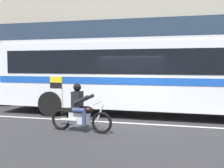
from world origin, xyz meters
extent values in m
plane|color=#2B2B2D|center=(0.00, 0.00, 0.00)|extent=(60.00, 60.00, 0.00)
cube|color=gray|center=(0.00, 5.10, 0.07)|extent=(28.00, 3.80, 0.15)
cube|color=silver|center=(0.00, -0.60, 0.00)|extent=(26.60, 0.14, 0.01)
cube|color=gray|center=(0.00, 7.40, 6.25)|extent=(28.00, 0.80, 12.50)
cube|color=#233347|center=(0.00, 6.96, 4.38)|extent=(25.76, 0.10, 1.40)
cube|color=silver|center=(0.76, 1.20, 1.73)|extent=(13.44, 2.77, 2.70)
cube|color=black|center=(0.76, 1.20, 2.28)|extent=(12.37, 2.79, 0.96)
cube|color=#194CB2|center=(0.76, 1.20, 1.53)|extent=(13.17, 2.79, 0.28)
cube|color=#BABCC3|center=(0.76, 1.20, 3.14)|extent=(13.17, 2.64, 0.16)
cylinder|color=black|center=(-3.40, 0.02, 0.52)|extent=(1.04, 0.30, 1.04)
torus|color=black|center=(-0.43, -2.33, 0.34)|extent=(0.70, 0.15, 0.69)
torus|color=black|center=(-1.87, -2.21, 0.34)|extent=(0.70, 0.15, 0.69)
cube|color=silver|center=(-1.20, -2.27, 0.44)|extent=(0.66, 0.33, 0.36)
ellipsoid|color=black|center=(-0.95, -2.29, 0.72)|extent=(0.50, 0.32, 0.24)
cube|color=black|center=(-1.40, -2.25, 0.69)|extent=(0.58, 0.31, 0.12)
cylinder|color=silver|center=(-0.49, -2.33, 0.65)|extent=(0.28, 0.08, 0.58)
cylinder|color=silver|center=(-0.57, -2.32, 0.96)|extent=(0.09, 0.64, 0.04)
cylinder|color=silver|center=(-1.51, -2.40, 0.39)|extent=(0.56, 0.14, 0.09)
cube|color=black|center=(-1.27, -2.26, 1.02)|extent=(0.31, 0.38, 0.56)
sphere|color=black|center=(-1.27, -2.26, 1.44)|extent=(0.26, 0.26, 0.26)
cylinder|color=navy|center=(-1.12, -2.09, 0.72)|extent=(0.43, 0.19, 0.15)
cylinder|color=navy|center=(-0.94, -2.11, 0.48)|extent=(0.13, 0.13, 0.46)
cylinder|color=navy|center=(-1.15, -2.45, 0.72)|extent=(0.43, 0.19, 0.15)
cylinder|color=navy|center=(-0.97, -2.47, 0.48)|extent=(0.13, 0.13, 0.46)
cylinder|color=black|center=(-1.01, -2.08, 1.06)|extent=(0.53, 0.15, 0.32)
cylinder|color=black|center=(-1.05, -2.48, 1.06)|extent=(0.53, 0.15, 0.32)
cylinder|color=olive|center=(-1.82, -2.21, 1.15)|extent=(0.02, 0.02, 1.25)
cube|color=yellow|center=(-2.05, -2.19, 1.68)|extent=(0.44, 0.06, 0.20)
cube|color=black|center=(-2.05, -2.19, 1.47)|extent=(0.44, 0.06, 0.20)
camera|label=1|loc=(2.09, -10.62, 2.17)|focal=44.78mm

